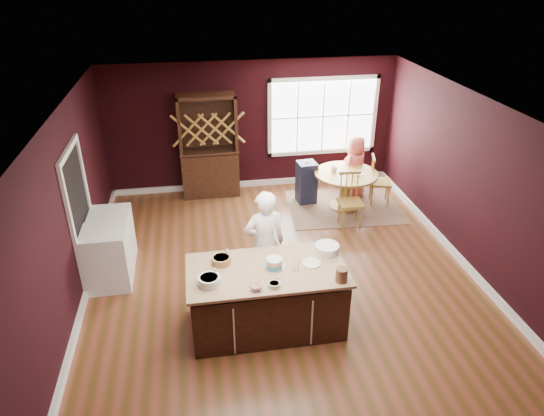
{
  "coord_description": "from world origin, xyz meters",
  "views": [
    {
      "loc": [
        -1.21,
        -6.15,
        4.52
      ],
      "look_at": [
        -0.11,
        0.38,
        1.05
      ],
      "focal_mm": 32.0,
      "sensor_mm": 36.0,
      "label": 1
    }
  ],
  "objects_px": {
    "layer_cake": "(274,263)",
    "high_chair": "(306,181)",
    "washer": "(107,258)",
    "kitchen_island": "(267,299)",
    "baker": "(265,244)",
    "seated_woman": "(355,167)",
    "toddler": "(305,166)",
    "hutch": "(209,146)",
    "chair_north": "(348,166)",
    "chair_south": "(351,201)",
    "chair_east": "(381,180)",
    "dryer": "(113,237)",
    "dining_table": "(345,183)"
  },
  "relations": [
    {
      "from": "layer_cake",
      "to": "high_chair",
      "type": "bearing_deg",
      "value": 70.22
    },
    {
      "from": "layer_cake",
      "to": "washer",
      "type": "distance_m",
      "value": 2.71
    },
    {
      "from": "kitchen_island",
      "to": "high_chair",
      "type": "distance_m",
      "value": 3.84
    },
    {
      "from": "baker",
      "to": "washer",
      "type": "xyz_separation_m",
      "value": [
        -2.31,
        0.58,
        -0.37
      ]
    },
    {
      "from": "seated_woman",
      "to": "toddler",
      "type": "xyz_separation_m",
      "value": [
        -1.09,
        -0.12,
        0.16
      ]
    },
    {
      "from": "high_chair",
      "to": "washer",
      "type": "bearing_deg",
      "value": -153.91
    },
    {
      "from": "kitchen_island",
      "to": "hutch",
      "type": "height_order",
      "value": "hutch"
    },
    {
      "from": "layer_cake",
      "to": "hutch",
      "type": "height_order",
      "value": "hutch"
    },
    {
      "from": "toddler",
      "to": "washer",
      "type": "xyz_separation_m",
      "value": [
        -3.55,
        -2.23,
        -0.34
      ]
    },
    {
      "from": "toddler",
      "to": "washer",
      "type": "distance_m",
      "value": 4.21
    },
    {
      "from": "baker",
      "to": "chair_north",
      "type": "height_order",
      "value": "baker"
    },
    {
      "from": "chair_south",
      "to": "seated_woman",
      "type": "height_order",
      "value": "seated_woman"
    },
    {
      "from": "chair_east",
      "to": "seated_woman",
      "type": "bearing_deg",
      "value": 59.93
    },
    {
      "from": "seated_woman",
      "to": "high_chair",
      "type": "xyz_separation_m",
      "value": [
        -1.04,
        -0.1,
        -0.2
      ]
    },
    {
      "from": "chair_north",
      "to": "dryer",
      "type": "relative_size",
      "value": 1.14
    },
    {
      "from": "chair_north",
      "to": "hutch",
      "type": "relative_size",
      "value": 0.49
    },
    {
      "from": "chair_north",
      "to": "seated_woman",
      "type": "height_order",
      "value": "seated_woman"
    },
    {
      "from": "chair_south",
      "to": "high_chair",
      "type": "height_order",
      "value": "chair_south"
    },
    {
      "from": "high_chair",
      "to": "toddler",
      "type": "xyz_separation_m",
      "value": [
        -0.05,
        -0.02,
        0.36
      ]
    },
    {
      "from": "dining_table",
      "to": "dryer",
      "type": "xyz_separation_m",
      "value": [
        -4.3,
        -1.24,
        -0.08
      ]
    },
    {
      "from": "layer_cake",
      "to": "chair_east",
      "type": "bearing_deg",
      "value": 49.81
    },
    {
      "from": "high_chair",
      "to": "dining_table",
      "type": "bearing_deg",
      "value": -33.92
    },
    {
      "from": "dining_table",
      "to": "chair_north",
      "type": "distance_m",
      "value": 0.89
    },
    {
      "from": "washer",
      "to": "toddler",
      "type": "bearing_deg",
      "value": 32.19
    },
    {
      "from": "chair_north",
      "to": "hutch",
      "type": "bearing_deg",
      "value": -22.5
    },
    {
      "from": "dining_table",
      "to": "hutch",
      "type": "xyz_separation_m",
      "value": [
        -2.59,
        1.06,
        0.53
      ]
    },
    {
      "from": "dining_table",
      "to": "chair_east",
      "type": "distance_m",
      "value": 0.76
    },
    {
      "from": "baker",
      "to": "hutch",
      "type": "height_order",
      "value": "hutch"
    },
    {
      "from": "layer_cake",
      "to": "seated_woman",
      "type": "distance_m",
      "value": 4.33
    },
    {
      "from": "kitchen_island",
      "to": "high_chair",
      "type": "bearing_deg",
      "value": 68.92
    },
    {
      "from": "dining_table",
      "to": "chair_north",
      "type": "relative_size",
      "value": 1.19
    },
    {
      "from": "high_chair",
      "to": "hutch",
      "type": "distance_m",
      "value": 2.11
    },
    {
      "from": "chair_north",
      "to": "hutch",
      "type": "distance_m",
      "value": 2.97
    },
    {
      "from": "dining_table",
      "to": "washer",
      "type": "height_order",
      "value": "washer"
    },
    {
      "from": "toddler",
      "to": "chair_north",
      "type": "bearing_deg",
      "value": 24.33
    },
    {
      "from": "chair_east",
      "to": "seated_woman",
      "type": "relative_size",
      "value": 0.78
    },
    {
      "from": "seated_woman",
      "to": "hutch",
      "type": "xyz_separation_m",
      "value": [
        -2.93,
        0.58,
        0.41
      ]
    },
    {
      "from": "kitchen_island",
      "to": "high_chair",
      "type": "xyz_separation_m",
      "value": [
        1.38,
        3.58,
        0.01
      ]
    },
    {
      "from": "chair_east",
      "to": "toddler",
      "type": "xyz_separation_m",
      "value": [
        -1.5,
        0.29,
        0.3
      ]
    },
    {
      "from": "chair_north",
      "to": "toddler",
      "type": "relative_size",
      "value": 4.01
    },
    {
      "from": "dryer",
      "to": "layer_cake",
      "type": "bearing_deg",
      "value": -39.61
    },
    {
      "from": "high_chair",
      "to": "layer_cake",
      "type": "bearing_deg",
      "value": -115.76
    },
    {
      "from": "baker",
      "to": "seated_woman",
      "type": "xyz_separation_m",
      "value": [
        2.33,
        2.94,
        -0.18
      ]
    },
    {
      "from": "dining_table",
      "to": "layer_cake",
      "type": "bearing_deg",
      "value": -121.9
    },
    {
      "from": "chair_east",
      "to": "dryer",
      "type": "distance_m",
      "value": 5.22
    },
    {
      "from": "baker",
      "to": "chair_south",
      "type": "distance_m",
      "value": 2.56
    },
    {
      "from": "kitchen_island",
      "to": "baker",
      "type": "height_order",
      "value": "baker"
    },
    {
      "from": "high_chair",
      "to": "seated_woman",
      "type": "bearing_deg",
      "value": -0.45
    },
    {
      "from": "dining_table",
      "to": "dryer",
      "type": "bearing_deg",
      "value": -163.86
    },
    {
      "from": "chair_north",
      "to": "high_chair",
      "type": "xyz_separation_m",
      "value": [
        -1.01,
        -0.46,
        -0.07
      ]
    }
  ]
}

